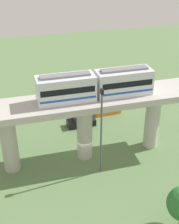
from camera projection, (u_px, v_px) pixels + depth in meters
The scene contains 7 objects.
ground_plane at pixel (85, 156), 40.62m from camera, with size 120.00×120.00×0.00m, color #5B7A4C.
viaduct at pixel (84, 114), 37.63m from camera, with size 5.20×28.00×8.30m.
train at pixel (95, 85), 36.19m from camera, with size 2.64×13.55×3.24m.
parked_car_black at pixel (81, 121), 46.97m from camera, with size 1.94×4.26×1.76m.
parked_car_orange at pixel (107, 109), 50.34m from camera, with size 2.10×4.32×1.76m.
parked_car_red at pixel (13, 114), 48.93m from camera, with size 2.66×4.49×1.76m.
signal_post at pixel (101, 129), 35.11m from camera, with size 0.44×0.28×10.90m.
Camera 1 is at (-31.75, 8.34, 24.60)m, focal length 50.54 mm.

